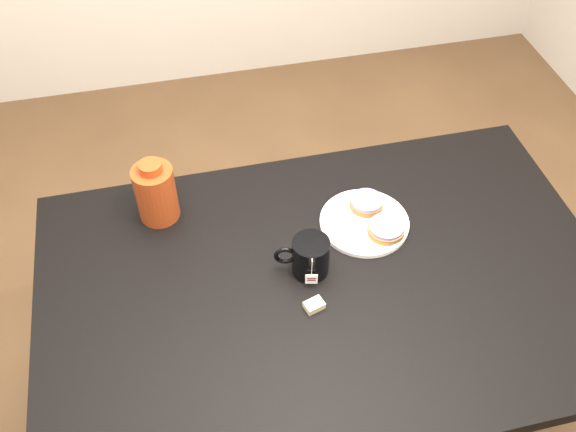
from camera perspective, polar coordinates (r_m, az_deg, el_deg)
The scene contains 8 objects.
ground_plane at distance 2.22m, azimuth 2.60°, elevation -17.46°, with size 4.00×4.00×0.00m, color brown.
table at distance 1.64m, azimuth 3.38°, elevation -7.50°, with size 1.40×0.90×0.75m.
plate at distance 1.70m, azimuth 6.80°, elevation -0.52°, with size 0.23×0.23×0.02m.
bagel_back at distance 1.72m, azimuth 7.00°, elevation 1.17°, with size 0.12×0.12×0.03m.
bagel_front at distance 1.66m, azimuth 8.73°, elevation -1.14°, with size 0.13×0.13×0.03m.
mug at distance 1.55m, azimuth 1.94°, elevation -3.61°, with size 0.14×0.11×0.10m.
teabag_pouch at distance 1.52m, azimuth 2.34°, elevation -7.93°, with size 0.04×0.03×0.02m, color #C6B793.
bagel_package at distance 1.69m, azimuth -11.67°, elevation 2.08°, with size 0.14×0.14×0.18m.
Camera 1 is at (-0.31, -0.90, 2.01)m, focal length 40.00 mm.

